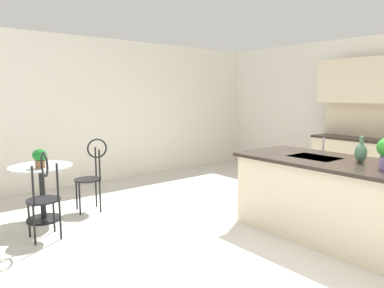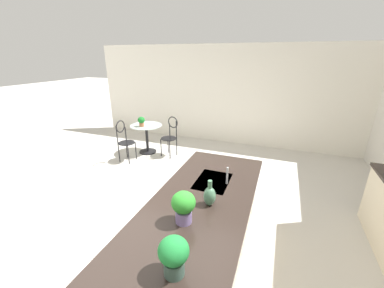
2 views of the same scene
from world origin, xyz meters
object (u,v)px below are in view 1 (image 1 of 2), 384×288
Objects in this scene: chair_by_island at (44,192)px; vase_on_counter at (361,152)px; bistro_table at (42,188)px; potted_plant_on_table at (40,157)px; chair_near_window at (91,171)px.

vase_on_counter is (2.26, 2.74, 0.46)m from chair_by_island.
bistro_table is at bearing 165.86° from chair_by_island.
chair_near_window is at bearing 99.51° from potted_plant_on_table.
vase_on_counter is (2.95, 2.57, 0.58)m from bistro_table.
chair_near_window is 3.62× the size of vase_on_counter.
vase_on_counter reaches higher than potted_plant_on_table.
vase_on_counter is at bearing 41.09° from bistro_table.
chair_near_window and chair_by_island have the same top height.
chair_near_window is 3.52m from vase_on_counter.
chair_by_island is at bearing -51.55° from chair_near_window.
vase_on_counter is at bearing 42.88° from potted_plant_on_table.
potted_plant_on_table is 3.84m from vase_on_counter.
chair_near_window is at bearing 89.01° from bistro_table.
bistro_table is 0.46m from potted_plant_on_table.
potted_plant_on_table is 0.85× the size of vase_on_counter.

